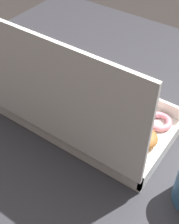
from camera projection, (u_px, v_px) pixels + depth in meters
The scene contains 2 objects.
dining_table at pixel (104, 136), 0.85m from camera, with size 1.08×0.98×0.76m.
donut_box at pixel (80, 109), 0.71m from camera, with size 0.41×0.24×0.28m.
Camera 1 is at (-0.30, 0.49, 1.30)m, focal length 50.00 mm.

